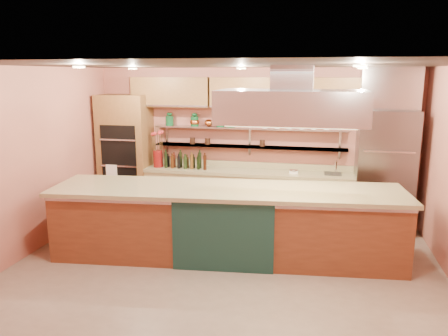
% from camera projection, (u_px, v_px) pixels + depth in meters
% --- Properties ---
extents(floor, '(6.00, 5.00, 0.02)m').
position_uv_depth(floor, '(225.00, 268.00, 6.19)').
color(floor, gray).
rests_on(floor, ground).
extents(ceiling, '(6.00, 5.00, 0.02)m').
position_uv_depth(ceiling, '(225.00, 65.00, 5.59)').
color(ceiling, black).
rests_on(ceiling, wall_back).
extents(wall_back, '(6.00, 0.04, 2.80)m').
position_uv_depth(wall_back, '(253.00, 143.00, 8.27)').
color(wall_back, '#BD6C59').
rests_on(wall_back, floor).
extents(wall_front, '(6.00, 0.04, 2.80)m').
position_uv_depth(wall_front, '(159.00, 238.00, 3.50)').
color(wall_front, '#BD6C59').
rests_on(wall_front, floor).
extents(wall_left, '(0.04, 5.00, 2.80)m').
position_uv_depth(wall_left, '(29.00, 162.00, 6.51)').
color(wall_left, '#BD6C59').
rests_on(wall_left, floor).
extents(oven_stack, '(0.95, 0.64, 2.30)m').
position_uv_depth(oven_stack, '(126.00, 154.00, 8.53)').
color(oven_stack, brown).
rests_on(oven_stack, floor).
extents(refrigerator, '(0.95, 0.72, 2.10)m').
position_uv_depth(refrigerator, '(384.00, 171.00, 7.52)').
color(refrigerator, slate).
rests_on(refrigerator, floor).
extents(back_counter, '(3.84, 0.64, 0.93)m').
position_uv_depth(back_counter, '(247.00, 195.00, 8.20)').
color(back_counter, tan).
rests_on(back_counter, floor).
extents(wall_shelf_lower, '(3.60, 0.26, 0.03)m').
position_uv_depth(wall_shelf_lower, '(249.00, 147.00, 8.17)').
color(wall_shelf_lower, '#B2B4B9').
rests_on(wall_shelf_lower, wall_back).
extents(wall_shelf_upper, '(3.60, 0.26, 0.03)m').
position_uv_depth(wall_shelf_upper, '(249.00, 128.00, 8.10)').
color(wall_shelf_upper, '#B2B4B9').
rests_on(wall_shelf_upper, wall_back).
extents(upper_cabinets, '(4.60, 0.36, 0.55)m').
position_uv_depth(upper_cabinets, '(252.00, 93.00, 7.90)').
color(upper_cabinets, brown).
rests_on(upper_cabinets, wall_back).
extents(range_hood, '(2.00, 1.00, 0.45)m').
position_uv_depth(range_hood, '(292.00, 107.00, 5.93)').
color(range_hood, '#B2B4B9').
rests_on(range_hood, ceiling).
extents(ceiling_downlights, '(4.00, 2.80, 0.02)m').
position_uv_depth(ceiling_downlights, '(228.00, 67.00, 5.79)').
color(ceiling_downlights, '#FFE5A5').
rests_on(ceiling_downlights, ceiling).
extents(island, '(5.13, 1.60, 1.05)m').
position_uv_depth(island, '(227.00, 222.00, 6.49)').
color(island, brown).
rests_on(island, floor).
extents(flower_vase, '(0.23, 0.23, 0.32)m').
position_uv_depth(flower_vase, '(158.00, 159.00, 8.38)').
color(flower_vase, maroon).
rests_on(flower_vase, back_counter).
extents(oil_bottle_cluster, '(0.91, 0.35, 0.29)m').
position_uv_depth(oil_bottle_cluster, '(186.00, 161.00, 8.26)').
color(oil_bottle_cluster, black).
rests_on(oil_bottle_cluster, back_counter).
extents(kitchen_scale, '(0.17, 0.13, 0.09)m').
position_uv_depth(kitchen_scale, '(294.00, 171.00, 7.86)').
color(kitchen_scale, white).
rests_on(kitchen_scale, back_counter).
extents(bar_faucet, '(0.04, 0.04, 0.24)m').
position_uv_depth(bar_faucet, '(336.00, 167.00, 7.79)').
color(bar_faucet, white).
rests_on(bar_faucet, back_counter).
extents(copper_kettle, '(0.20, 0.20, 0.13)m').
position_uv_depth(copper_kettle, '(209.00, 123.00, 8.24)').
color(copper_kettle, '#C1622C').
rests_on(copper_kettle, wall_shelf_upper).
extents(green_canister, '(0.20, 0.20, 0.19)m').
position_uv_depth(green_canister, '(231.00, 122.00, 8.15)').
color(green_canister, '#0E4420').
rests_on(green_canister, wall_shelf_upper).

